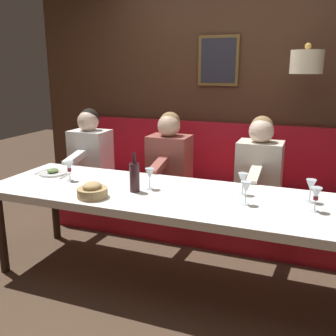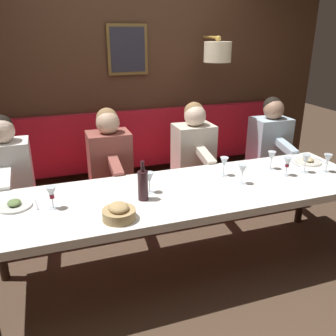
# 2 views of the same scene
# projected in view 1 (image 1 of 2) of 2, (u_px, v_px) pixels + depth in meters

# --- Properties ---
(ground_plane) EXTENTS (12.00, 12.00, 0.00)m
(ground_plane) POSITION_uv_depth(u_px,v_px,m) (181.00, 283.00, 3.01)
(ground_plane) COLOR #4C3828
(dining_table) EXTENTS (0.90, 3.07, 0.74)m
(dining_table) POSITION_uv_depth(u_px,v_px,m) (182.00, 202.00, 2.84)
(dining_table) COLOR white
(dining_table) RESTS_ON ground_plane
(banquette_bench) EXTENTS (0.52, 3.27, 0.45)m
(banquette_bench) POSITION_uv_depth(u_px,v_px,m) (211.00, 217.00, 3.76)
(banquette_bench) COLOR red
(banquette_bench) RESTS_ON ground_plane
(back_wall_panel) EXTENTS (0.59, 4.47, 2.90)m
(back_wall_panel) POSITION_uv_depth(u_px,v_px,m) (229.00, 96.00, 3.98)
(back_wall_panel) COLOR #422819
(back_wall_panel) RESTS_ON ground_plane
(diner_near) EXTENTS (0.60, 0.40, 0.79)m
(diner_near) POSITION_uv_depth(u_px,v_px,m) (259.00, 163.00, 3.45)
(diner_near) COLOR beige
(diner_near) RESTS_ON banquette_bench
(diner_middle) EXTENTS (0.60, 0.40, 0.79)m
(diner_middle) POSITION_uv_depth(u_px,v_px,m) (169.00, 155.00, 3.75)
(diner_middle) COLOR #934C42
(diner_middle) RESTS_ON banquette_bench
(diner_far) EXTENTS (0.60, 0.40, 0.79)m
(diner_far) POSITION_uv_depth(u_px,v_px,m) (90.00, 149.00, 4.07)
(diner_far) COLOR white
(diner_far) RESTS_ON banquette_bench
(place_setting_1) EXTENTS (0.24, 0.32, 0.05)m
(place_setting_1) POSITION_uv_depth(u_px,v_px,m) (53.00, 173.00, 3.37)
(place_setting_1) COLOR silver
(place_setting_1) RESTS_ON dining_table
(wine_glass_0) EXTENTS (0.07, 0.07, 0.16)m
(wine_glass_0) POSITION_uv_depth(u_px,v_px,m) (311.00, 186.00, 2.64)
(wine_glass_0) COLOR silver
(wine_glass_0) RESTS_ON dining_table
(wine_glass_2) EXTENTS (0.07, 0.07, 0.16)m
(wine_glass_2) POSITION_uv_depth(u_px,v_px,m) (69.00, 167.00, 3.15)
(wine_glass_2) COLOR silver
(wine_glass_2) RESTS_ON dining_table
(wine_glass_3) EXTENTS (0.07, 0.07, 0.16)m
(wine_glass_3) POSITION_uv_depth(u_px,v_px,m) (150.00, 174.00, 2.93)
(wine_glass_3) COLOR silver
(wine_glass_3) RESTS_ON dining_table
(wine_glass_4) EXTENTS (0.07, 0.07, 0.16)m
(wine_glass_4) POSITION_uv_depth(u_px,v_px,m) (243.00, 179.00, 2.80)
(wine_glass_4) COLOR silver
(wine_glass_4) RESTS_ON dining_table
(wine_glass_5) EXTENTS (0.07, 0.07, 0.16)m
(wine_glass_5) POSITION_uv_depth(u_px,v_px,m) (246.00, 188.00, 2.60)
(wine_glass_5) COLOR silver
(wine_glass_5) RESTS_ON dining_table
(wine_glass_7) EXTENTS (0.07, 0.07, 0.16)m
(wine_glass_7) POSITION_uv_depth(u_px,v_px,m) (316.00, 194.00, 2.47)
(wine_glass_7) COLOR silver
(wine_glass_7) RESTS_ON dining_table
(wine_bottle) EXTENTS (0.08, 0.08, 0.30)m
(wine_bottle) POSITION_uv_depth(u_px,v_px,m) (135.00, 177.00, 2.87)
(wine_bottle) COLOR #33191E
(wine_bottle) RESTS_ON dining_table
(bread_bowl) EXTENTS (0.22, 0.22, 0.12)m
(bread_bowl) POSITION_uv_depth(u_px,v_px,m) (92.00, 191.00, 2.76)
(bread_bowl) COLOR tan
(bread_bowl) RESTS_ON dining_table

